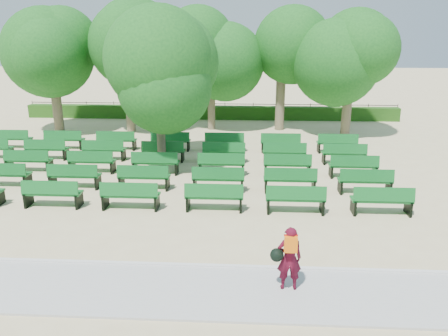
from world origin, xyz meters
name	(u,v)px	position (x,y,z in m)	size (l,w,h in m)	color
ground	(180,186)	(0.00, 0.00, 0.00)	(120.00, 120.00, 0.00)	#CCB987
paving	(134,290)	(0.00, -7.40, 0.03)	(30.00, 2.20, 0.06)	#B2B2AD
curb	(145,264)	(0.00, -6.25, 0.05)	(30.00, 0.12, 0.10)	silver
hedge	(210,112)	(0.00, 14.00, 0.45)	(26.00, 0.70, 0.90)	#225014
fence	(211,118)	(0.00, 14.40, 0.00)	(26.00, 0.10, 1.02)	black
tree_line	(205,131)	(0.00, 10.00, 0.00)	(21.80, 6.80, 7.04)	#1B601C
bench_array	(156,171)	(-1.32, 1.54, 0.10)	(2.04, 0.77, 1.26)	#106022
tree_among	(158,78)	(-1.27, 2.79, 3.98)	(4.46, 4.46, 6.00)	brown
person	(288,258)	(3.66, -7.17, 0.88)	(0.75, 0.46, 1.59)	#480A1A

